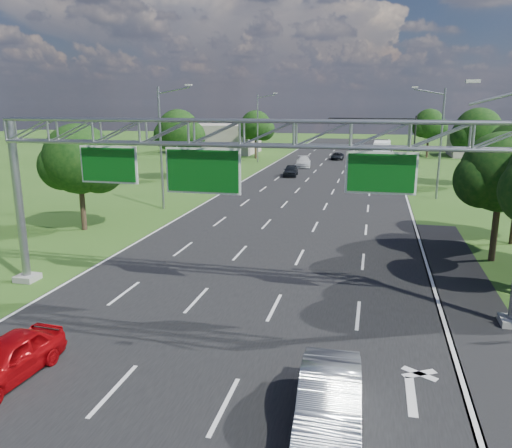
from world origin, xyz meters
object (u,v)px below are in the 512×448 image
(red_coupe, at_px, (7,359))
(silver_sedan, at_px, (329,401))
(box_truck, at_px, (382,153))
(traffic_signal, at_px, (389,129))
(sign_gantry, at_px, (244,148))

(red_coupe, xyz_separation_m, silver_sedan, (10.31, -0.07, 0.08))
(box_truck, bearing_deg, silver_sedan, -90.18)
(red_coupe, height_order, box_truck, box_truck)
(traffic_signal, distance_m, silver_sedan, 61.45)
(traffic_signal, bearing_deg, red_coupe, -101.92)
(sign_gantry, height_order, box_truck, sign_gantry)
(box_truck, bearing_deg, red_coupe, -99.24)
(red_coupe, distance_m, box_truck, 65.42)
(sign_gantry, distance_m, box_truck, 56.73)
(traffic_signal, bearing_deg, sign_gantry, -97.68)
(sign_gantry, distance_m, red_coupe, 11.75)
(sign_gantry, relative_size, red_coupe, 5.59)
(traffic_signal, relative_size, silver_sedan, 2.53)
(traffic_signal, xyz_separation_m, red_coupe, (-12.91, -61.17, -4.45))
(red_coupe, relative_size, box_truck, 0.51)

